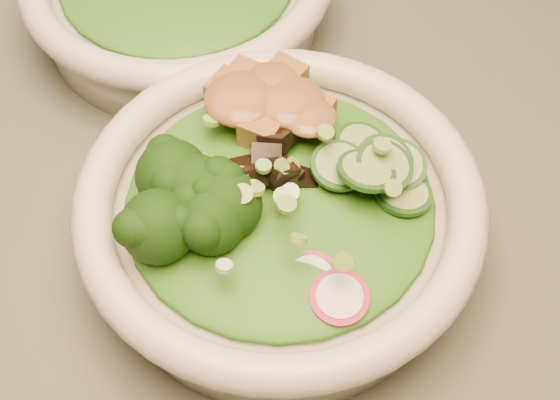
# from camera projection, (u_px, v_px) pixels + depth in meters

# --- Properties ---
(dining_table) EXTENTS (1.20, 0.80, 0.75)m
(dining_table) POSITION_uv_depth(u_px,v_px,m) (476.00, 308.00, 0.63)
(dining_table) COLOR black
(dining_table) RESTS_ON ground
(salad_bowl) EXTENTS (0.26, 0.26, 0.07)m
(salad_bowl) POSITION_uv_depth(u_px,v_px,m) (280.00, 217.00, 0.50)
(salad_bowl) COLOR silver
(salad_bowl) RESTS_ON dining_table
(lettuce_bed) EXTENTS (0.20, 0.20, 0.02)m
(lettuce_bed) POSITION_uv_depth(u_px,v_px,m) (280.00, 199.00, 0.49)
(lettuce_bed) COLOR #215712
(lettuce_bed) RESTS_ON salad_bowl
(broccoli_florets) EXTENTS (0.09, 0.08, 0.04)m
(broccoli_florets) POSITION_uv_depth(u_px,v_px,m) (183.00, 205.00, 0.47)
(broccoli_florets) COLOR black
(broccoli_florets) RESTS_ON salad_bowl
(radish_slices) EXTENTS (0.11, 0.06, 0.02)m
(radish_slices) POSITION_uv_depth(u_px,v_px,m) (309.00, 282.00, 0.45)
(radish_slices) COLOR #B60E3A
(radish_slices) RESTS_ON salad_bowl
(cucumber_slices) EXTENTS (0.08, 0.08, 0.03)m
(cucumber_slices) POSITION_uv_depth(u_px,v_px,m) (378.00, 173.00, 0.48)
(cucumber_slices) COLOR #94C66E
(cucumber_slices) RESTS_ON salad_bowl
(mushroom_heap) EXTENTS (0.08, 0.08, 0.04)m
(mushroom_heap) POSITION_uv_depth(u_px,v_px,m) (276.00, 172.00, 0.48)
(mushroom_heap) COLOR black
(mushroom_heap) RESTS_ON salad_bowl
(tofu_cubes) EXTENTS (0.10, 0.08, 0.03)m
(tofu_cubes) POSITION_uv_depth(u_px,v_px,m) (262.00, 116.00, 0.51)
(tofu_cubes) COLOR olive
(tofu_cubes) RESTS_ON salad_bowl
(peanut_sauce) EXTENTS (0.07, 0.05, 0.02)m
(peanut_sauce) POSITION_uv_depth(u_px,v_px,m) (262.00, 103.00, 0.50)
(peanut_sauce) COLOR brown
(peanut_sauce) RESTS_ON tofu_cubes
(scallion_garnish) EXTENTS (0.18, 0.18, 0.02)m
(scallion_garnish) POSITION_uv_depth(u_px,v_px,m) (280.00, 177.00, 0.47)
(scallion_garnish) COLOR #79B33F
(scallion_garnish) RESTS_ON salad_bowl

